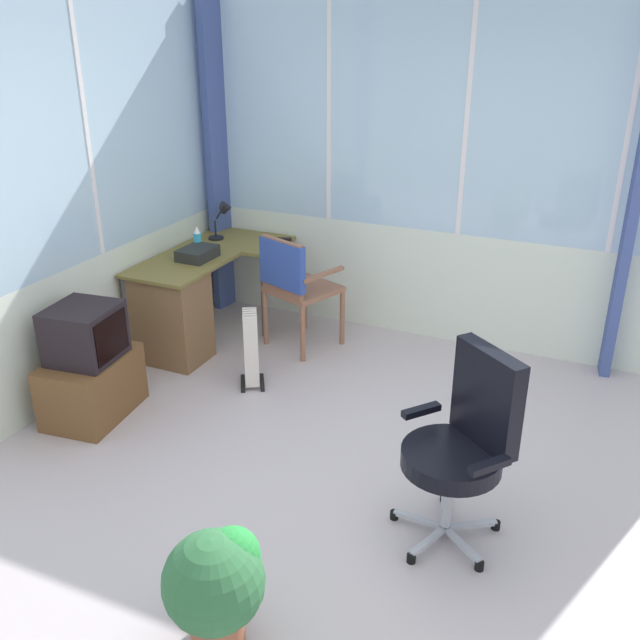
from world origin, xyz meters
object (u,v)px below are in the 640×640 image
paper_tray (198,253)px  potted_plant (216,582)px  tv_remote (283,239)px  tv_on_stand (90,368)px  spray_bottle (197,240)px  space_heater (251,347)px  desk_lamp (225,214)px  office_chair (466,436)px  wooden_armchair (292,278)px  desk (176,308)px

paper_tray → potted_plant: 3.06m
tv_remote → tv_on_stand: (-1.95, 0.44, -0.39)m
spray_bottle → space_heater: size_ratio=0.38×
desk_lamp → tv_remote: size_ratio=2.13×
paper_tray → office_chair: (-1.39, -2.46, -0.19)m
spray_bottle → tv_on_stand: bearing=-178.6°
potted_plant → spray_bottle: bearing=34.1°
paper_tray → wooden_armchair: wooden_armchair is taller
spray_bottle → office_chair: bearing=-121.0°
spray_bottle → tv_remote: bearing=-40.2°
desk_lamp → potted_plant: 3.62m
tv_remote → paper_tray: (-0.70, 0.39, 0.03)m
paper_tray → wooden_armchair: size_ratio=0.32×
desk_lamp → tv_on_stand: desk_lamp is taller
spray_bottle → wooden_armchair: size_ratio=0.23×
spray_bottle → desk: bearing=-175.1°
desk → spray_bottle: bearing=4.9°
spray_bottle → office_chair: 2.99m
tv_remote → wooden_armchair: 0.61m
potted_plant → wooden_armchair: bearing=20.0°
tv_remote → office_chair: (-2.09, -2.08, -0.16)m
desk → tv_remote: size_ratio=9.54×
office_chair → paper_tray: bearing=60.5°
spray_bottle → space_heater: spray_bottle is taller
tv_on_stand → space_heater: size_ratio=1.36×
paper_tray → potted_plant: (-2.50, -1.70, -0.45)m
tv_remote → wooden_armchair: size_ratio=0.16×
office_chair → potted_plant: size_ratio=1.88×
paper_tray → wooden_armchair: bearing=-73.9°
tv_remote → office_chair: bearing=-156.4°
tv_on_stand → tv_remote: bearing=-12.8°
desk_lamp → space_heater: (-1.02, -0.80, -0.64)m
spray_bottle → potted_plant: spray_bottle is taller
tv_on_stand → potted_plant: (-1.25, -1.75, -0.03)m
potted_plant → tv_on_stand: bearing=54.5°
desk → office_chair: size_ratio=1.40×
tv_remote → tv_on_stand: 2.04m
office_chair → space_heater: office_chair is taller
wooden_armchair → office_chair: size_ratio=0.91×
wooden_armchair → tv_on_stand: size_ratio=1.20×
space_heater → wooden_armchair: bearing=-1.3°
desk → office_chair: (-1.13, -2.52, 0.19)m
desk_lamp → tv_remote: desk_lamp is taller
desk_lamp → spray_bottle: (-0.44, -0.01, -0.10)m
paper_tray → desk_lamp: bearing=9.7°
spray_bottle → office_chair: (-1.53, -2.55, -0.25)m
desk_lamp → paper_tray: 0.61m
spray_bottle → office_chair: size_ratio=0.21×
desk → potted_plant: bearing=-141.9°
desk → potted_plant: desk is taller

